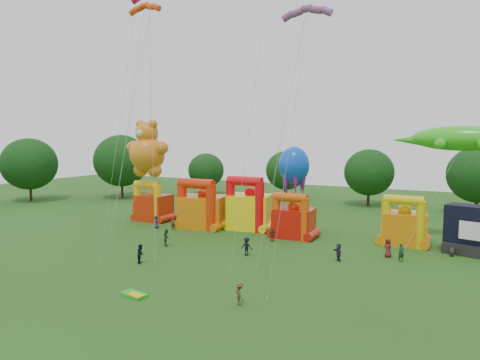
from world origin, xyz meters
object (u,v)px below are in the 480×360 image
at_px(bouncy_castle_0, 153,205).
at_px(spectator_0, 156,222).
at_px(bouncy_castle_2, 249,209).
at_px(gecko_kite, 440,183).
at_px(octopus_kite, 289,183).
at_px(spectator_4, 272,235).
at_px(teddy_bear_kite, 147,153).

height_order(bouncy_castle_0, spectator_0, bouncy_castle_0).
bearing_deg(bouncy_castle_2, gecko_kite, 5.20).
bearing_deg(octopus_kite, spectator_4, -88.62).
xyz_separation_m(octopus_kite, spectator_4, (0.13, -5.49, -5.21)).
distance_m(bouncy_castle_0, teddy_bear_kite, 7.38).
xyz_separation_m(bouncy_castle_0, octopus_kite, (19.40, 2.09, 3.81)).
xyz_separation_m(teddy_bear_kite, gecko_kite, (35.73, 4.59, -2.66)).
distance_m(teddy_bear_kite, spectator_4, 21.20).
relative_size(bouncy_castle_2, spectator_4, 4.38).
relative_size(teddy_bear_kite, spectator_4, 9.03).
bearing_deg(bouncy_castle_2, octopus_kite, 9.63).
height_order(teddy_bear_kite, gecko_kite, teddy_bear_kite).
height_order(bouncy_castle_0, octopus_kite, octopus_kite).
relative_size(octopus_kite, spectator_4, 6.80).
bearing_deg(bouncy_castle_0, octopus_kite, 6.16).
bearing_deg(bouncy_castle_2, bouncy_castle_0, -175.07).
height_order(gecko_kite, octopus_kite, gecko_kite).
bearing_deg(spectator_4, bouncy_castle_0, -48.92).
relative_size(bouncy_castle_2, octopus_kite, 0.65).
relative_size(teddy_bear_kite, spectator_0, 8.50).
bearing_deg(bouncy_castle_0, bouncy_castle_2, 4.93).
distance_m(gecko_kite, octopus_kite, 16.67).
distance_m(bouncy_castle_2, gecko_kite, 22.13).
distance_m(bouncy_castle_0, gecko_kite, 36.45).
bearing_deg(bouncy_castle_0, teddy_bear_kite, -78.41).
bearing_deg(spectator_0, bouncy_castle_2, 39.29).
xyz_separation_m(bouncy_castle_2, teddy_bear_kite, (-14.09, -2.62, 6.84)).
xyz_separation_m(gecko_kite, spectator_4, (-16.48, -6.60, -5.99)).
xyz_separation_m(bouncy_castle_2, spectator_4, (5.16, -4.63, -1.80)).
distance_m(teddy_bear_kite, octopus_kite, 19.73).
height_order(bouncy_castle_2, teddy_bear_kite, teddy_bear_kite).
relative_size(bouncy_castle_0, gecko_kite, 0.43).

